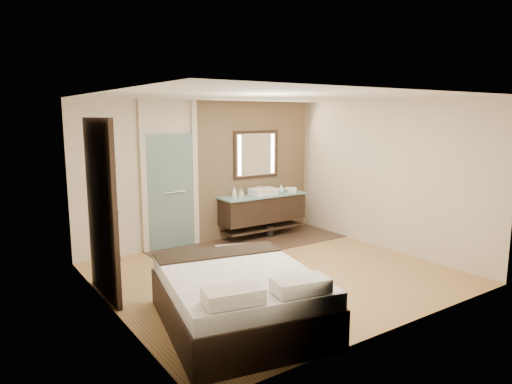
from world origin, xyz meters
TOP-DOWN VIEW (x-y plane):
  - floor at (0.00, 0.00)m, footprint 5.00×5.00m
  - tile_strip at (0.60, 1.60)m, footprint 3.80×1.30m
  - stone_wall at (1.10, 2.21)m, footprint 2.60×0.08m
  - vanity at (1.10, 1.92)m, footprint 1.85×0.55m
  - mirror_unit at (1.10, 2.16)m, footprint 1.06×0.04m
  - frosted_door at (-0.75, 2.20)m, footprint 1.10×0.12m
  - shoji_partition at (-2.43, 0.60)m, footprint 0.06×1.20m
  - bed at (-1.40, -1.16)m, footprint 2.05×2.38m
  - bath_mat at (0.20, 1.48)m, footprint 0.85×0.72m
  - waste_bin at (1.22, 1.85)m, footprint 0.24×0.24m
  - tissue_box at (1.75, 1.78)m, footprint 0.13×0.13m
  - soap_bottle_a at (0.44, 1.92)m, footprint 0.10×0.10m
  - soap_bottle_b at (0.58, 1.91)m, footprint 0.09×0.09m
  - soap_bottle_c at (1.54, 1.88)m, footprint 0.14×0.14m
  - cup at (1.74, 1.94)m, footprint 0.13×0.13m

SIDE VIEW (x-z plane):
  - floor at x=0.00m, z-range 0.00..0.00m
  - tile_strip at x=0.60m, z-range 0.00..0.01m
  - bath_mat at x=0.20m, z-range 0.01..0.03m
  - waste_bin at x=1.22m, z-range 0.00..0.23m
  - bed at x=-1.40m, z-range -0.07..0.73m
  - vanity at x=1.10m, z-range 0.14..1.02m
  - cup at x=1.74m, z-range 0.86..0.95m
  - tissue_box at x=1.75m, z-range 0.86..0.97m
  - soap_bottle_c at x=1.54m, z-range 0.86..1.03m
  - soap_bottle_b at x=0.58m, z-range 0.86..1.03m
  - soap_bottle_a at x=0.44m, z-range 0.86..1.08m
  - frosted_door at x=-0.75m, z-range -0.21..2.49m
  - shoji_partition at x=-2.43m, z-range 0.01..2.41m
  - stone_wall at x=1.10m, z-range 0.00..2.70m
  - mirror_unit at x=1.10m, z-range 1.17..2.13m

